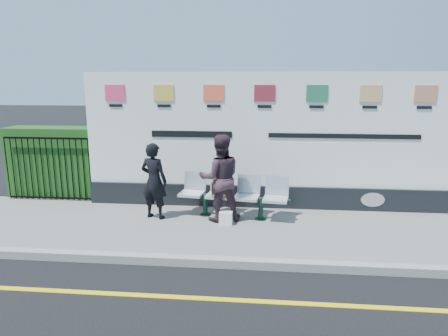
{
  "coord_description": "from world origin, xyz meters",
  "views": [
    {
      "loc": [
        0.47,
        -4.93,
        2.96
      ],
      "look_at": [
        -0.27,
        2.71,
        1.25
      ],
      "focal_mm": 32.0,
      "sensor_mm": 36.0,
      "label": 1
    }
  ],
  "objects_px": {
    "billboard": "(263,150)",
    "bench": "(233,206)",
    "woman_left": "(154,181)",
    "woman_right": "(220,178)"
  },
  "relations": [
    {
      "from": "billboard",
      "to": "bench",
      "type": "bearing_deg",
      "value": -127.33
    },
    {
      "from": "billboard",
      "to": "bench",
      "type": "relative_size",
      "value": 3.52
    },
    {
      "from": "woman_left",
      "to": "woman_right",
      "type": "xyz_separation_m",
      "value": [
        1.37,
        -0.01,
        0.09
      ]
    },
    {
      "from": "woman_right",
      "to": "bench",
      "type": "bearing_deg",
      "value": -156.81
    },
    {
      "from": "woman_left",
      "to": "woman_right",
      "type": "height_order",
      "value": "woman_right"
    },
    {
      "from": "woman_right",
      "to": "woman_left",
      "type": "bearing_deg",
      "value": -14.15
    },
    {
      "from": "bench",
      "to": "woman_right",
      "type": "height_order",
      "value": "woman_right"
    },
    {
      "from": "billboard",
      "to": "woman_right",
      "type": "bearing_deg",
      "value": -130.9
    },
    {
      "from": "billboard",
      "to": "woman_left",
      "type": "xyz_separation_m",
      "value": [
        -2.24,
        -0.99,
        -0.51
      ]
    },
    {
      "from": "bench",
      "to": "billboard",
      "type": "bearing_deg",
      "value": 60.38
    }
  ]
}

